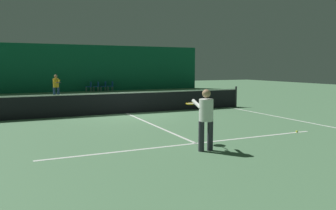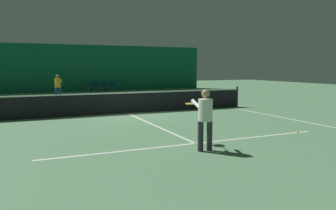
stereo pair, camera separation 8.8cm
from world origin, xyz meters
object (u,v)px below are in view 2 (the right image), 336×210
object	(u,v)px
courtside_chair_0	(91,86)
tennis_ball	(297,132)
courtside_chair_2	(106,85)
tennis_net	(127,102)
courtside_chair_1	(99,86)
player_near	(205,115)
courtside_chair_3	(113,85)
player_far	(58,85)

from	to	relation	value
courtside_chair_0	tennis_ball	distance (m)	20.54
courtside_chair_0	courtside_chair_2	bearing A→B (deg)	90.00
courtside_chair_0	tennis_net	bearing A→B (deg)	-4.24
courtside_chair_0	courtside_chair_2	size ratio (longest dim) A/B	1.00
tennis_net	tennis_ball	size ratio (longest dim) A/B	181.82
courtside_chair_1	courtside_chair_2	distance (m)	0.62
tennis_net	tennis_ball	distance (m)	7.40
courtside_chair_1	tennis_ball	world-z (taller)	courtside_chair_1
tennis_net	courtside_chair_1	xyz separation A→B (m)	(1.66, 13.96, -0.03)
tennis_net	player_near	distance (m)	7.16
courtside_chair_3	courtside_chair_0	bearing A→B (deg)	-90.00
player_near	tennis_ball	xyz separation A→B (m)	(3.83, 0.74, -0.86)
player_near	tennis_ball	size ratio (longest dim) A/B	23.26
courtside_chair_2	courtside_chair_3	bearing A→B (deg)	90.00
player_near	courtside_chair_2	world-z (taller)	player_near
courtside_chair_0	courtside_chair_3	distance (m)	1.87
tennis_ball	player_near	bearing A→B (deg)	-169.08
player_near	tennis_ball	world-z (taller)	player_near
tennis_ball	courtside_chair_0	bearing A→B (deg)	97.36
player_far	courtside_chair_0	distance (m)	6.87
courtside_chair_0	courtside_chair_3	bearing A→B (deg)	90.00
courtside_chair_3	tennis_ball	world-z (taller)	courtside_chair_3
player_far	courtside_chair_1	world-z (taller)	player_far
courtside_chair_1	player_far	bearing A→B (deg)	-32.73
player_far	courtside_chair_1	xyz separation A→B (m)	(3.88, 6.03, -0.44)
tennis_ball	courtside_chair_1	bearing A→B (deg)	95.63
courtside_chair_1	tennis_net	bearing A→B (deg)	-6.78
tennis_net	player_far	distance (m)	8.24
tennis_net	courtside_chair_2	size ratio (longest dim) A/B	14.29
courtside_chair_2	tennis_ball	world-z (taller)	courtside_chair_2
tennis_ball	player_far	bearing A→B (deg)	112.32
tennis_net	courtside_chair_0	bearing A→B (deg)	85.76
player_far	courtside_chair_2	world-z (taller)	player_far
player_near	courtside_chair_0	bearing A→B (deg)	3.16
courtside_chair_3	courtside_chair_1	bearing A→B (deg)	-90.00
player_far	courtside_chair_3	xyz separation A→B (m)	(5.13, 6.03, -0.44)
player_near	player_far	world-z (taller)	player_far
courtside_chair_0	courtside_chair_2	world-z (taller)	same
courtside_chair_1	courtside_chair_2	xyz separation A→B (m)	(0.62, 0.00, 0.00)
player_far	courtside_chair_0	bearing A→B (deg)	148.47
courtside_chair_0	courtside_chair_3	size ratio (longest dim) A/B	1.00
tennis_net	courtside_chair_2	bearing A→B (deg)	80.72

